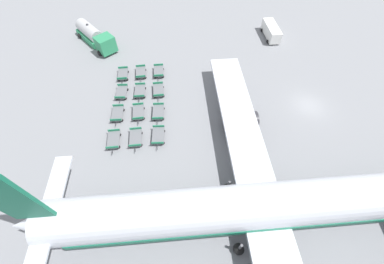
{
  "coord_description": "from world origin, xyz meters",
  "views": [
    {
      "loc": [
        22.18,
        -15.59,
        23.72
      ],
      "look_at": [
        6.27,
        -15.86,
        2.1
      ],
      "focal_mm": 22.0,
      "sensor_mm": 36.0,
      "label": 1
    }
  ],
  "objects_px": {
    "fuel_tanker_primary": "(94,36)",
    "baggage_dolly_row_mid_b_col_a": "(159,72)",
    "baggage_dolly_row_near_col_c": "(117,114)",
    "baggage_dolly_row_mid_b_col_b": "(158,90)",
    "airplane": "(276,205)",
    "baggage_dolly_row_mid_a_col_b": "(140,91)",
    "baggage_dolly_row_mid_a_col_d": "(136,138)",
    "baggage_dolly_row_near_col_a": "(123,74)",
    "baggage_dolly_row_near_col_b": "(122,92)",
    "baggage_dolly_row_mid_a_col_a": "(141,73)",
    "baggage_dolly_row_mid_b_col_c": "(158,112)",
    "baggage_dolly_row_mid_a_col_c": "(138,112)",
    "service_van": "(271,31)",
    "baggage_dolly_row_near_col_d": "(114,140)",
    "baggage_dolly_row_mid_b_col_d": "(158,136)"
  },
  "relations": [
    {
      "from": "fuel_tanker_primary",
      "to": "baggage_dolly_row_mid_b_col_a",
      "type": "height_order",
      "value": "fuel_tanker_primary"
    },
    {
      "from": "baggage_dolly_row_near_col_c",
      "to": "baggage_dolly_row_mid_b_col_b",
      "type": "bearing_deg",
      "value": 132.3
    },
    {
      "from": "airplane",
      "to": "baggage_dolly_row_mid_a_col_b",
      "type": "distance_m",
      "value": 22.74
    },
    {
      "from": "airplane",
      "to": "fuel_tanker_primary",
      "type": "bearing_deg",
      "value": -139.85
    },
    {
      "from": "baggage_dolly_row_near_col_c",
      "to": "baggage_dolly_row_mid_a_col_d",
      "type": "height_order",
      "value": "same"
    },
    {
      "from": "baggage_dolly_row_near_col_a",
      "to": "baggage_dolly_row_near_col_c",
      "type": "height_order",
      "value": "same"
    },
    {
      "from": "baggage_dolly_row_near_col_b",
      "to": "baggage_dolly_row_mid_a_col_a",
      "type": "distance_m",
      "value": 4.79
    },
    {
      "from": "baggage_dolly_row_mid_b_col_b",
      "to": "baggage_dolly_row_mid_b_col_c",
      "type": "distance_m",
      "value": 4.11
    },
    {
      "from": "baggage_dolly_row_mid_a_col_c",
      "to": "baggage_dolly_row_mid_a_col_d",
      "type": "xyz_separation_m",
      "value": [
        4.1,
        0.3,
        0.0
      ]
    },
    {
      "from": "fuel_tanker_primary",
      "to": "service_van",
      "type": "height_order",
      "value": "fuel_tanker_primary"
    },
    {
      "from": "fuel_tanker_primary",
      "to": "baggage_dolly_row_mid_a_col_c",
      "type": "distance_m",
      "value": 19.06
    },
    {
      "from": "airplane",
      "to": "baggage_dolly_row_mid_b_col_b",
      "type": "distance_m",
      "value": 21.27
    },
    {
      "from": "baggage_dolly_row_near_col_d",
      "to": "baggage_dolly_row_near_col_a",
      "type": "bearing_deg",
      "value": -174.38
    },
    {
      "from": "baggage_dolly_row_near_col_a",
      "to": "baggage_dolly_row_near_col_d",
      "type": "xyz_separation_m",
      "value": [
        11.92,
        1.17,
        0.0
      ]
    },
    {
      "from": "airplane",
      "to": "baggage_dolly_row_mid_b_col_d",
      "type": "height_order",
      "value": "airplane"
    },
    {
      "from": "fuel_tanker_primary",
      "to": "baggage_dolly_row_mid_a_col_d",
      "type": "xyz_separation_m",
      "value": [
        20.39,
        10.16,
        -0.79
      ]
    },
    {
      "from": "baggage_dolly_row_near_col_b",
      "to": "baggage_dolly_row_near_col_c",
      "type": "distance_m",
      "value": 3.96
    },
    {
      "from": "baggage_dolly_row_near_col_b",
      "to": "baggage_dolly_row_mid_a_col_a",
      "type": "height_order",
      "value": "same"
    },
    {
      "from": "fuel_tanker_primary",
      "to": "baggage_dolly_row_near_col_b",
      "type": "distance_m",
      "value": 14.45
    },
    {
      "from": "baggage_dolly_row_near_col_d",
      "to": "baggage_dolly_row_near_col_b",
      "type": "bearing_deg",
      "value": -175.69
    },
    {
      "from": "airplane",
      "to": "baggage_dolly_row_mid_b_col_b",
      "type": "xyz_separation_m",
      "value": [
        -17.01,
        -12.52,
        -2.49
      ]
    },
    {
      "from": "baggage_dolly_row_mid_a_col_b",
      "to": "baggage_dolly_row_mid_a_col_c",
      "type": "xyz_separation_m",
      "value": [
        3.94,
        0.39,
        0.0
      ]
    },
    {
      "from": "service_van",
      "to": "baggage_dolly_row_mid_a_col_c",
      "type": "bearing_deg",
      "value": -47.8
    },
    {
      "from": "baggage_dolly_row_near_col_a",
      "to": "baggage_dolly_row_near_col_d",
      "type": "distance_m",
      "value": 11.98
    },
    {
      "from": "fuel_tanker_primary",
      "to": "baggage_dolly_row_near_col_d",
      "type": "bearing_deg",
      "value": 20.03
    },
    {
      "from": "baggage_dolly_row_mid_b_col_b",
      "to": "baggage_dolly_row_mid_b_col_d",
      "type": "distance_m",
      "value": 7.9
    },
    {
      "from": "baggage_dolly_row_near_col_c",
      "to": "baggage_dolly_row_mid_a_col_d",
      "type": "relative_size",
      "value": 0.99
    },
    {
      "from": "baggage_dolly_row_mid_b_col_c",
      "to": "baggage_dolly_row_mid_a_col_d",
      "type": "bearing_deg",
      "value": -29.02
    },
    {
      "from": "baggage_dolly_row_near_col_b",
      "to": "baggage_dolly_row_mid_b_col_d",
      "type": "bearing_deg",
      "value": 38.78
    },
    {
      "from": "baggage_dolly_row_mid_b_col_c",
      "to": "baggage_dolly_row_mid_a_col_c",
      "type": "bearing_deg",
      "value": -88.62
    },
    {
      "from": "baggage_dolly_row_near_col_d",
      "to": "baggage_dolly_row_mid_b_col_d",
      "type": "height_order",
      "value": "same"
    },
    {
      "from": "baggage_dolly_row_mid_a_col_d",
      "to": "baggage_dolly_row_mid_b_col_b",
      "type": "bearing_deg",
      "value": 166.95
    },
    {
      "from": "baggage_dolly_row_mid_a_col_a",
      "to": "baggage_dolly_row_mid_a_col_d",
      "type": "relative_size",
      "value": 1.0
    },
    {
      "from": "baggage_dolly_row_mid_b_col_c",
      "to": "baggage_dolly_row_near_col_a",
      "type": "bearing_deg",
      "value": -140.7
    },
    {
      "from": "baggage_dolly_row_near_col_b",
      "to": "baggage_dolly_row_mid_a_col_b",
      "type": "distance_m",
      "value": 2.55
    },
    {
      "from": "fuel_tanker_primary",
      "to": "baggage_dolly_row_mid_b_col_b",
      "type": "height_order",
      "value": "fuel_tanker_primary"
    },
    {
      "from": "baggage_dolly_row_near_col_c",
      "to": "service_van",
      "type": "bearing_deg",
      "value": 129.19
    },
    {
      "from": "service_van",
      "to": "baggage_dolly_row_near_col_b",
      "type": "relative_size",
      "value": 1.73
    },
    {
      "from": "service_van",
      "to": "baggage_dolly_row_mid_a_col_a",
      "type": "relative_size",
      "value": 1.71
    },
    {
      "from": "baggage_dolly_row_mid_a_col_a",
      "to": "baggage_dolly_row_mid_b_col_a",
      "type": "xyz_separation_m",
      "value": [
        -0.28,
        2.67,
        0.0
      ]
    },
    {
      "from": "fuel_tanker_primary",
      "to": "baggage_dolly_row_near_col_a",
      "type": "xyz_separation_m",
      "value": [
        8.79,
        6.38,
        -0.79
      ]
    },
    {
      "from": "airplane",
      "to": "baggage_dolly_row_near_col_d",
      "type": "distance_m",
      "value": 19.18
    },
    {
      "from": "baggage_dolly_row_near_col_b",
      "to": "baggage_dolly_row_mid_a_col_c",
      "type": "height_order",
      "value": "same"
    },
    {
      "from": "baggage_dolly_row_mid_a_col_a",
      "to": "baggage_dolly_row_mid_b_col_b",
      "type": "xyz_separation_m",
      "value": [
        3.81,
        3.05,
        0.0
      ]
    },
    {
      "from": "baggage_dolly_row_near_col_b",
      "to": "baggage_dolly_row_near_col_c",
      "type": "bearing_deg",
      "value": 3.31
    },
    {
      "from": "baggage_dolly_row_mid_a_col_c",
      "to": "service_van",
      "type": "bearing_deg",
      "value": 132.2
    },
    {
      "from": "baggage_dolly_row_near_col_c",
      "to": "baggage_dolly_row_mid_b_col_a",
      "type": "bearing_deg",
      "value": 152.15
    },
    {
      "from": "baggage_dolly_row_near_col_b",
      "to": "airplane",
      "type": "bearing_deg",
      "value": 46.92
    },
    {
      "from": "baggage_dolly_row_mid_b_col_b",
      "to": "baggage_dolly_row_mid_b_col_c",
      "type": "bearing_deg",
      "value": 5.54
    },
    {
      "from": "airplane",
      "to": "baggage_dolly_row_mid_a_col_b",
      "type": "height_order",
      "value": "airplane"
    }
  ]
}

